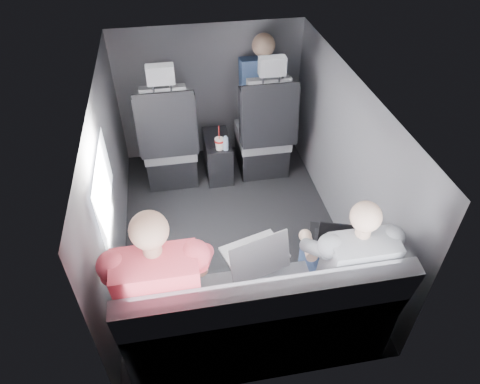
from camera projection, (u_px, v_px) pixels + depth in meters
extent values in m
plane|color=black|center=(232.00, 234.00, 3.67)|extent=(2.60, 2.60, 0.00)
plane|color=#B2B2AD|center=(230.00, 89.00, 2.80)|extent=(2.60, 2.60, 0.00)
cube|color=#56565B|center=(110.00, 184.00, 3.11)|extent=(0.02, 2.60, 1.35)
cube|color=#56565B|center=(344.00, 159.00, 3.36)|extent=(0.02, 2.60, 1.35)
cube|color=#56565B|center=(210.00, 93.00, 4.22)|extent=(1.80, 0.02, 1.35)
cube|color=#56565B|center=(271.00, 317.00, 2.25)|extent=(1.80, 0.02, 1.35)
cube|color=white|center=(103.00, 185.00, 2.74)|extent=(0.02, 0.75, 0.42)
cube|color=black|center=(270.00, 108.00, 3.72)|extent=(0.35, 0.11, 0.59)
cube|color=black|center=(172.00, 163.00, 4.21)|extent=(0.46, 0.48, 0.30)
cube|color=slate|center=(170.00, 144.00, 4.04)|extent=(0.48, 0.46, 0.14)
cube|color=slate|center=(166.00, 121.00, 3.65)|extent=(0.38, 0.18, 0.61)
cube|color=black|center=(141.00, 126.00, 3.64)|extent=(0.08, 0.21, 0.53)
cube|color=black|center=(192.00, 122.00, 3.70)|extent=(0.08, 0.21, 0.53)
cube|color=black|center=(167.00, 126.00, 3.61)|extent=(0.50, 0.11, 0.58)
cube|color=slate|center=(160.00, 74.00, 3.34)|extent=(0.22, 0.10, 0.15)
cube|color=black|center=(261.00, 154.00, 4.33)|extent=(0.46, 0.48, 0.30)
cube|color=slate|center=(262.00, 135.00, 4.16)|extent=(0.48, 0.46, 0.14)
cube|color=slate|center=(269.00, 112.00, 3.77)|extent=(0.38, 0.18, 0.61)
cube|color=black|center=(244.00, 117.00, 3.76)|extent=(0.08, 0.21, 0.53)
cube|color=black|center=(293.00, 113.00, 3.82)|extent=(0.08, 0.21, 0.53)
cube|color=black|center=(270.00, 116.00, 3.73)|extent=(0.50, 0.11, 0.58)
cube|color=slate|center=(272.00, 66.00, 3.46)|extent=(0.22, 0.10, 0.15)
cube|color=black|center=(218.00, 156.00, 4.20)|extent=(0.24, 0.48, 0.40)
cylinder|color=black|center=(213.00, 146.00, 3.97)|extent=(0.09, 0.09, 0.01)
cylinder|color=black|center=(225.00, 145.00, 3.99)|extent=(0.09, 0.09, 0.01)
cube|color=slate|center=(258.00, 321.00, 2.75)|extent=(1.60, 0.50, 0.45)
cube|color=slate|center=(269.00, 309.00, 2.29)|extent=(1.60, 0.17, 0.47)
cylinder|color=red|center=(219.00, 141.00, 3.89)|extent=(0.08, 0.08, 0.02)
cylinder|color=white|center=(219.00, 139.00, 3.87)|extent=(0.08, 0.08, 0.01)
cylinder|color=red|center=(219.00, 132.00, 3.83)|extent=(0.01, 0.01, 0.14)
cylinder|color=#A0C1D9|center=(226.00, 144.00, 3.90)|extent=(0.05, 0.05, 0.13)
cylinder|color=#A0C1D9|center=(225.00, 137.00, 3.85)|extent=(0.03, 0.03, 0.02)
cube|color=white|center=(156.00, 263.00, 2.65)|extent=(0.41, 0.33, 0.02)
cube|color=silver|center=(156.00, 263.00, 2.63)|extent=(0.32, 0.20, 0.00)
cube|color=white|center=(156.00, 252.00, 2.71)|extent=(0.12, 0.08, 0.00)
cube|color=white|center=(154.00, 269.00, 2.44)|extent=(0.37, 0.15, 0.25)
cube|color=white|center=(154.00, 268.00, 2.45)|extent=(0.32, 0.12, 0.22)
cube|color=#ADADB2|center=(254.00, 252.00, 2.72)|extent=(0.44, 0.36, 0.02)
cube|color=silver|center=(255.00, 253.00, 2.70)|extent=(0.34, 0.23, 0.00)
cube|color=#ADADB2|center=(252.00, 242.00, 2.77)|extent=(0.13, 0.09, 0.00)
cube|color=#ADADB2|center=(261.00, 258.00, 2.51)|extent=(0.39, 0.18, 0.25)
cube|color=white|center=(260.00, 257.00, 2.51)|extent=(0.34, 0.15, 0.22)
cube|color=black|center=(334.00, 237.00, 2.82)|extent=(0.37, 0.31, 0.02)
cube|color=black|center=(335.00, 237.00, 2.81)|extent=(0.29, 0.20, 0.00)
cube|color=black|center=(330.00, 229.00, 2.87)|extent=(0.11, 0.08, 0.00)
cube|color=black|center=(344.00, 240.00, 2.65)|extent=(0.32, 0.17, 0.21)
cube|color=white|center=(343.00, 239.00, 2.65)|extent=(0.28, 0.14, 0.18)
cube|color=#2F2F33|center=(144.00, 293.00, 2.56)|extent=(0.16, 0.47, 0.14)
cube|color=#2F2F33|center=(183.00, 287.00, 2.60)|extent=(0.16, 0.47, 0.14)
cube|color=#2F2F33|center=(150.00, 290.00, 2.94)|extent=(0.14, 0.14, 0.45)
cube|color=#2F2F33|center=(184.00, 285.00, 2.97)|extent=(0.14, 0.14, 0.45)
cube|color=#E84C56|center=(160.00, 290.00, 2.26)|extent=(0.43, 0.29, 0.58)
sphere|color=tan|center=(149.00, 230.00, 2.02)|extent=(0.19, 0.19, 0.19)
cylinder|color=tan|center=(123.00, 267.00, 2.50)|extent=(0.12, 0.30, 0.13)
cylinder|color=tan|center=(196.00, 257.00, 2.56)|extent=(0.12, 0.30, 0.13)
cube|color=navy|center=(322.00, 268.00, 2.72)|extent=(0.14, 0.41, 0.12)
cube|color=navy|center=(353.00, 264.00, 2.75)|extent=(0.14, 0.41, 0.12)
cube|color=navy|center=(308.00, 271.00, 3.06)|extent=(0.12, 0.12, 0.45)
cube|color=navy|center=(335.00, 267.00, 3.09)|extent=(0.12, 0.12, 0.45)
cube|color=gray|center=(356.00, 267.00, 2.44)|extent=(0.37, 0.25, 0.51)
sphere|color=beige|center=(366.00, 217.00, 2.23)|extent=(0.17, 0.17, 0.17)
cylinder|color=beige|center=(308.00, 245.00, 2.68)|extent=(0.11, 0.26, 0.11)
cylinder|color=beige|center=(365.00, 238.00, 2.73)|extent=(0.11, 0.26, 0.11)
cube|color=navy|center=(263.00, 89.00, 4.05)|extent=(0.42, 0.27, 0.61)
sphere|color=tan|center=(264.00, 45.00, 3.80)|extent=(0.21, 0.21, 0.21)
cube|color=navy|center=(260.00, 113.00, 4.28)|extent=(0.36, 0.42, 0.13)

